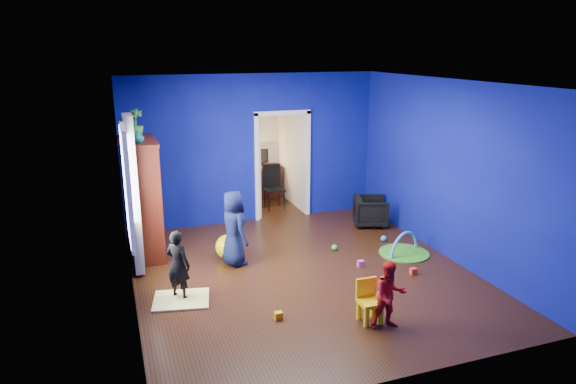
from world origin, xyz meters
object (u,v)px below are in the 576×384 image
object	(u,v)px
crt_tv	(144,196)
hopper_ball	(228,247)
vase	(138,137)
tv_armoire	(142,199)
toddler_red	(390,295)
folding_chair	(274,188)
armchair	(371,211)
study_desk	(261,182)
kid_chair	(370,304)
play_mat	(404,253)
child_navy	(234,228)
child_black	(178,265)

from	to	relation	value
crt_tv	hopper_ball	size ratio (longest dim) A/B	1.71
vase	tv_armoire	bearing A→B (deg)	90.00
toddler_red	folding_chair	xyz separation A→B (m)	(0.16, 5.10, 0.02)
armchair	crt_tv	world-z (taller)	crt_tv
study_desk	folding_chair	distance (m)	0.96
vase	kid_chair	bearing A→B (deg)	-49.36
kid_chair	armchair	bearing A→B (deg)	63.04
vase	tv_armoire	size ratio (longest dim) A/B	0.10
kid_chair	folding_chair	world-z (taller)	folding_chair
play_mat	tv_armoire	bearing A→B (deg)	160.86
armchair	crt_tv	xyz separation A→B (m)	(-4.23, -0.05, 0.73)
child_navy	study_desk	size ratio (longest dim) A/B	1.38
study_desk	armchair	bearing A→B (deg)	-60.79
toddler_red	tv_armoire	world-z (taller)	tv_armoire
tv_armoire	study_desk	world-z (taller)	tv_armoire
child_black	vase	world-z (taller)	vase
folding_chair	study_desk	bearing A→B (deg)	90.00
toddler_red	tv_armoire	xyz separation A→B (m)	(-2.66, 3.42, 0.54)
child_black	hopper_ball	world-z (taller)	child_black
toddler_red	study_desk	xyz separation A→B (m)	(0.16, 6.06, -0.07)
child_black	child_navy	world-z (taller)	child_navy
toddler_red	study_desk	world-z (taller)	toddler_red
child_navy	folding_chair	bearing A→B (deg)	-45.78
tv_armoire	hopper_ball	distance (m)	1.61
armchair	play_mat	world-z (taller)	armchair
child_navy	folding_chair	xyz separation A→B (m)	(1.50, 2.56, -0.15)
armchair	folding_chair	size ratio (longest dim) A/B	0.68
vase	study_desk	distance (m)	4.41
kid_chair	folding_chair	distance (m)	4.91
tv_armoire	crt_tv	xyz separation A→B (m)	(0.04, 0.00, 0.04)
child_navy	vase	xyz separation A→B (m)	(-1.32, 0.58, 1.45)
kid_chair	play_mat	xyz separation A→B (m)	(1.61, 1.79, -0.24)
play_mat	folding_chair	bearing A→B (deg)	112.68
kid_chair	toddler_red	bearing A→B (deg)	-51.72
tv_armoire	folding_chair	distance (m)	3.32
armchair	folding_chair	bearing A→B (deg)	61.72
crt_tv	play_mat	size ratio (longest dim) A/B	0.83
child_black	crt_tv	xyz separation A→B (m)	(-0.28, 1.76, 0.52)
toddler_red	hopper_ball	size ratio (longest dim) A/B	2.16
hopper_ball	folding_chair	distance (m)	2.80
child_black	kid_chair	xyz separation A→B (m)	(2.19, -1.46, -0.25)
child_navy	play_mat	world-z (taller)	child_navy
toddler_red	crt_tv	world-z (taller)	crt_tv
tv_armoire	study_desk	size ratio (longest dim) A/B	2.23
child_black	study_desk	distance (m)	5.06
kid_chair	crt_tv	bearing A→B (deg)	128.86
hopper_ball	vase	bearing A→B (deg)	165.35
armchair	folding_chair	xyz separation A→B (m)	(-1.45, 1.63, 0.17)
armchair	hopper_ball	world-z (taller)	armchair
armchair	play_mat	distance (m)	1.51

